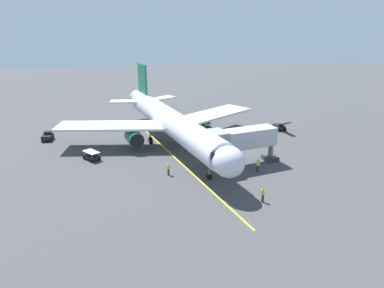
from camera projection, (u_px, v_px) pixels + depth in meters
The scene contains 11 objects.
ground_plane at pixel (168, 144), 58.42m from camera, with size 220.00×220.00×0.00m, color #424244.
apron_lead_in_line at pixel (178, 160), 51.42m from camera, with size 0.24×40.00×0.01m, color yellow.
airplane at pixel (171, 122), 55.93m from camera, with size 34.02×40.04×11.50m.
jet_bridge at pixel (237, 140), 48.26m from camera, with size 11.50×5.03×5.40m.
ground_crew_marshaller at pixel (263, 195), 39.28m from camera, with size 0.47×0.45×1.71m.
ground_crew_wing_walker at pixel (168, 169), 46.28m from camera, with size 0.40×0.47×1.71m.
ground_crew_loader at pixel (258, 165), 47.29m from camera, with size 0.45×0.47×1.71m.
belt_loader_near_nose at pixel (280, 126), 65.60m from camera, with size 1.67×4.64×2.32m.
tug_portside at pixel (204, 119), 70.73m from camera, with size 2.20×2.67×1.50m.
baggage_cart_starboard_side at pixel (92, 155), 51.49m from camera, with size 2.65×2.93×1.27m.
tug_rear_apron at pixel (48, 136), 59.95m from camera, with size 1.79×2.45×1.50m.
Camera 1 is at (7.07, 54.97, 18.88)m, focal length 33.43 mm.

